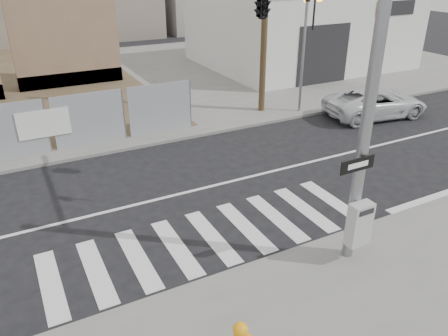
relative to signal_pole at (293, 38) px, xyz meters
name	(u,v)px	position (x,y,z in m)	size (l,w,h in m)	color
ground	(176,195)	(-2.49, 2.05, -4.78)	(100.00, 100.00, 0.00)	black
sidewalk_far	(83,86)	(-2.49, 16.05, -4.72)	(50.00, 20.00, 0.12)	slate
signal_pole	(293,38)	(0.00, 0.00, 0.00)	(0.96, 5.87, 7.00)	gray
far_signal_pole	(305,36)	(5.51, 6.65, -1.30)	(0.16, 0.20, 5.60)	gray
concrete_wall_right	(64,24)	(-2.99, 16.13, -1.40)	(5.50, 1.30, 8.00)	#7B5D4A
auto_shop	(299,26)	(11.50, 15.01, -2.25)	(12.00, 10.20, 5.95)	silver
suv	(376,103)	(8.27, 4.67, -4.13)	(2.17, 4.72, 1.31)	silver
traffic_cone_d	(88,132)	(-3.94, 7.47, -4.31)	(0.40, 0.40, 0.73)	red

